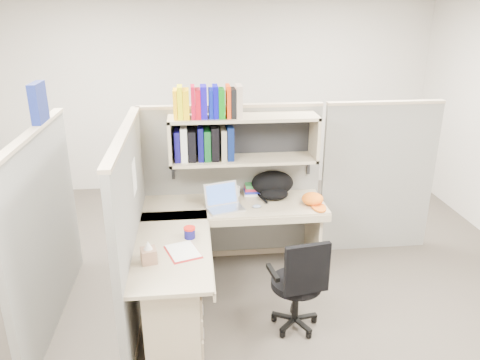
{
  "coord_description": "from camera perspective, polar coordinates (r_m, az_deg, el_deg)",
  "views": [
    {
      "loc": [
        -0.38,
        -3.53,
        2.54
      ],
      "look_at": [
        0.02,
        0.25,
        1.1
      ],
      "focal_mm": 35.0,
      "sensor_mm": 36.0,
      "label": 1
    }
  ],
  "objects": [
    {
      "name": "ground",
      "position": [
        4.36,
        0.09,
        -14.81
      ],
      "size": [
        6.0,
        6.0,
        0.0
      ],
      "primitive_type": "plane",
      "color": "#3B342E",
      "rests_on": "ground"
    },
    {
      "name": "room_shell",
      "position": [
        3.67,
        0.1,
        6.25
      ],
      "size": [
        6.0,
        6.0,
        6.0
      ],
      "color": "#BAB3A8",
      "rests_on": "ground"
    },
    {
      "name": "cubicle",
      "position": [
        4.3,
        -5.42,
        -1.6
      ],
      "size": [
        3.79,
        1.84,
        1.95
      ],
      "color": "slate",
      "rests_on": "ground"
    },
    {
      "name": "desk",
      "position": [
        3.86,
        -5.61,
        -12.26
      ],
      "size": [
        1.74,
        1.75,
        0.73
      ],
      "color": "gray",
      "rests_on": "ground"
    },
    {
      "name": "laptop",
      "position": [
        4.34,
        -1.8,
        -2.18
      ],
      "size": [
        0.41,
        0.41,
        0.24
      ],
      "primitive_type": null,
      "rotation": [
        0.0,
        0.0,
        0.29
      ],
      "color": "silver",
      "rests_on": "desk"
    },
    {
      "name": "backpack",
      "position": [
        4.63,
        4.09,
        -0.63
      ],
      "size": [
        0.44,
        0.34,
        0.25
      ],
      "primitive_type": null,
      "rotation": [
        0.0,
        0.0,
        -0.04
      ],
      "color": "black",
      "rests_on": "desk"
    },
    {
      "name": "orange_cap",
      "position": [
        4.52,
        8.83,
        -2.28
      ],
      "size": [
        0.28,
        0.3,
        0.11
      ],
      "primitive_type": null,
      "rotation": [
        0.0,
        0.0,
        0.34
      ],
      "color": "orange",
      "rests_on": "desk"
    },
    {
      "name": "snack_canister",
      "position": [
        3.88,
        -6.17,
        -6.37
      ],
      "size": [
        0.1,
        0.1,
        0.09
      ],
      "color": "#110F5A",
      "rests_on": "desk"
    },
    {
      "name": "tissue_box",
      "position": [
        3.56,
        -11.1,
        -8.59
      ],
      "size": [
        0.13,
        0.13,
        0.18
      ],
      "primitive_type": null,
      "rotation": [
        0.0,
        0.0,
        0.23
      ],
      "color": "#A4785D",
      "rests_on": "desk"
    },
    {
      "name": "mouse",
      "position": [
        4.41,
        2.06,
        -3.22
      ],
      "size": [
        0.09,
        0.08,
        0.03
      ],
      "primitive_type": "ellipsoid",
      "rotation": [
        0.0,
        0.0,
        0.33
      ],
      "color": "#8295B9",
      "rests_on": "desk"
    },
    {
      "name": "paper_cup",
      "position": [
        4.67,
        -0.46,
        -1.37
      ],
      "size": [
        0.07,
        0.07,
        0.1
      ],
      "primitive_type": "cylinder",
      "rotation": [
        0.0,
        0.0,
        0.09
      ],
      "color": "white",
      "rests_on": "desk"
    },
    {
      "name": "book_stack",
      "position": [
        4.74,
        1.39,
        -1.0
      ],
      "size": [
        0.16,
        0.22,
        0.1
      ],
      "primitive_type": null,
      "rotation": [
        0.0,
        0.0,
        -0.03
      ],
      "color": "gray",
      "rests_on": "desk"
    },
    {
      "name": "loose_paper",
      "position": [
        3.71,
        -6.97,
        -8.56
      ],
      "size": [
        0.29,
        0.34,
        0.0
      ],
      "primitive_type": null,
      "rotation": [
        0.0,
        0.0,
        0.32
      ],
      "color": "white",
      "rests_on": "desk"
    },
    {
      "name": "task_chair",
      "position": [
        3.93,
        7.03,
        -14.06
      ],
      "size": [
        0.48,
        0.44,
        0.87
      ],
      "color": "black",
      "rests_on": "ground"
    }
  ]
}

